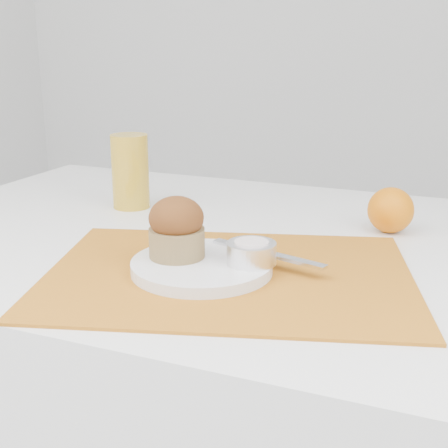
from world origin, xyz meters
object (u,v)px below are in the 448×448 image
at_px(plate, 202,266).
at_px(juice_glass, 130,171).
at_px(table, 229,435).
at_px(orange, 391,210).
at_px(muffin, 177,228).

height_order(plate, juice_glass, juice_glass).
bearing_deg(juice_glass, table, -22.93).
distance_m(table, orange, 0.49).
xyz_separation_m(orange, muffin, (-0.25, -0.29, 0.02)).
bearing_deg(plate, muffin, 175.44).
height_order(table, juice_glass, juice_glass).
bearing_deg(orange, table, -151.53).
bearing_deg(plate, juice_glass, 134.94).
bearing_deg(table, plate, -80.99).
bearing_deg(muffin, table, 85.66).
height_order(table, plate, plate).
xyz_separation_m(table, muffin, (-0.01, -0.16, 0.44)).
bearing_deg(juice_glass, orange, 3.05).
relative_size(orange, muffin, 0.78).
height_order(table, orange, orange).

